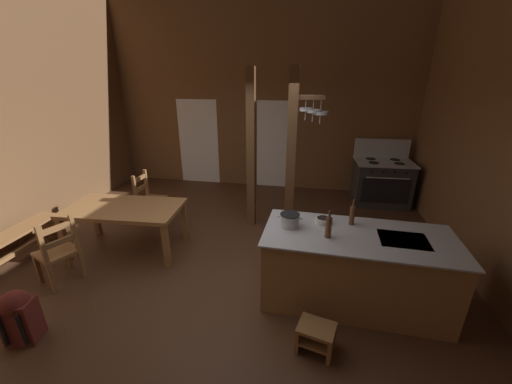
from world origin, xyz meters
TOP-DOWN VIEW (x-y plane):
  - ground_plane at (0.00, 0.00)m, footprint 7.69×8.08m
  - wall_back at (0.00, 3.71)m, footprint 7.69×0.14m
  - glazed_door_back_left at (-1.55, 3.64)m, footprint 1.00×0.01m
  - glazed_panel_back_right at (0.34, 3.64)m, footprint 0.84×0.01m
  - kitchen_island at (1.81, -0.24)m, footprint 2.19×1.04m
  - stove_range at (2.72, 3.00)m, footprint 1.17×0.87m
  - support_post_with_pot_rack at (0.95, 1.00)m, footprint 0.57×0.23m
  - support_post_center at (0.19, 1.56)m, footprint 0.14×0.14m
  - step_stool at (1.38, -1.07)m, footprint 0.42×0.36m
  - dining_table at (-1.53, 0.33)m, footprint 1.75×1.00m
  - ladderback_chair_near_window at (-1.95, -0.57)m, footprint 0.58×0.58m
  - ladderback_chair_by_post at (-1.69, 1.31)m, footprint 0.45×0.45m
  - bench_along_left_wall at (-3.04, -0.32)m, footprint 0.36×1.60m
  - backpack at (-1.64, -1.48)m, footprint 0.36×0.34m
  - stockpot_on_counter at (1.01, -0.17)m, footprint 0.30×0.23m
  - mixing_bowl_on_counter at (1.41, -0.01)m, footprint 0.19×0.19m
  - bottle_tall_on_counter at (1.75, 0.01)m, footprint 0.06×0.06m
  - bottle_short_on_counter at (1.45, -0.36)m, footprint 0.07×0.07m

SIDE VIEW (x-z plane):
  - ground_plane at x=0.00m, z-range -0.10..0.00m
  - step_stool at x=1.38m, z-range 0.03..0.33m
  - bench_along_left_wall at x=-3.04m, z-range 0.09..0.53m
  - backpack at x=-1.64m, z-range 0.02..0.61m
  - ladderback_chair_near_window at x=-1.95m, z-range -0.02..0.93m
  - ladderback_chair_by_post at x=-1.69m, z-range -0.02..0.93m
  - kitchen_island at x=1.81m, z-range 0.00..0.91m
  - stove_range at x=2.72m, z-range -0.18..1.14m
  - dining_table at x=-1.53m, z-range 0.28..1.02m
  - mixing_bowl_on_counter at x=1.41m, z-range 0.91..0.98m
  - stockpot_on_counter at x=1.01m, z-range 0.91..1.07m
  - glazed_door_back_left at x=-1.55m, z-range 0.00..2.05m
  - glazed_panel_back_right at x=0.34m, z-range 0.00..2.05m
  - bottle_tall_on_counter at x=1.75m, z-range 0.88..1.20m
  - bottle_short_on_counter at x=1.45m, z-range 0.88..1.20m
  - support_post_center at x=0.19m, z-range 0.00..2.73m
  - support_post_with_pot_rack at x=0.95m, z-range 0.11..2.84m
  - wall_back at x=0.00m, z-range 0.00..4.38m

